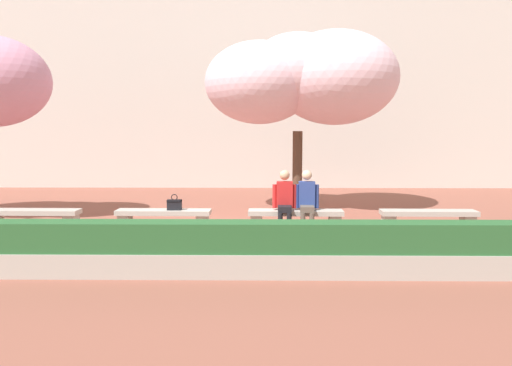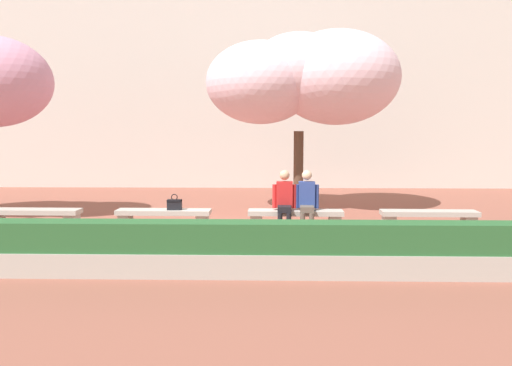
{
  "view_description": "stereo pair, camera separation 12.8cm",
  "coord_description": "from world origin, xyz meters",
  "views": [
    {
      "loc": [
        0.69,
        -10.37,
        2.14
      ],
      "look_at": [
        0.56,
        0.2,
        1.0
      ],
      "focal_mm": 35.0,
      "sensor_mm": 36.0,
      "label": 1
    },
    {
      "loc": [
        0.82,
        -10.37,
        2.14
      ],
      "look_at": [
        0.56,
        0.2,
        1.0
      ],
      "focal_mm": 35.0,
      "sensor_mm": 36.0,
      "label": 2
    }
  ],
  "objects": [
    {
      "name": "building_facade",
      "position": [
        0.0,
        9.78,
        4.33
      ],
      "size": [
        28.0,
        4.0,
        8.67
      ],
      "primitive_type": "cube",
      "color": "beige",
      "rests_on": "ground"
    },
    {
      "name": "stone_bench_west_end",
      "position": [
        -4.18,
        0.0,
        0.31
      ],
      "size": [
        2.0,
        0.45,
        0.45
      ],
      "color": "#ADA89E",
      "rests_on": "ground"
    },
    {
      "name": "planter_hedge_foreground",
      "position": [
        0.0,
        -3.22,
        0.39
      ],
      "size": [
        12.98,
        0.5,
        0.8
      ],
      "color": "#ADA89E",
      "rests_on": "ground"
    },
    {
      "name": "person_seated_left",
      "position": [
        1.16,
        -0.05,
        0.7
      ],
      "size": [
        0.51,
        0.69,
        1.29
      ],
      "color": "black",
      "rests_on": "ground"
    },
    {
      "name": "stone_bench_near_west",
      "position": [
        -1.39,
        0.0,
        0.31
      ],
      "size": [
        2.0,
        0.45,
        0.45
      ],
      "color": "#ADA89E",
      "rests_on": "ground"
    },
    {
      "name": "cherry_tree_main",
      "position": [
        1.74,
        2.53,
        3.43
      ],
      "size": [
        4.92,
        3.5,
        4.64
      ],
      "color": "#513828",
      "rests_on": "ground"
    },
    {
      "name": "ground_plane",
      "position": [
        0.0,
        0.0,
        0.0
      ],
      "size": [
        100.0,
        100.0,
        0.0
      ],
      "primitive_type": "plane",
      "color": "#8E5142"
    },
    {
      "name": "person_seated_right",
      "position": [
        1.62,
        -0.05,
        0.7
      ],
      "size": [
        0.51,
        0.69,
        1.29
      ],
      "color": "black",
      "rests_on": "ground"
    },
    {
      "name": "stone_bench_near_east",
      "position": [
        4.18,
        0.0,
        0.31
      ],
      "size": [
        2.0,
        0.45,
        0.45
      ],
      "color": "#ADA89E",
      "rests_on": "ground"
    },
    {
      "name": "handbag",
      "position": [
        -1.16,
        -0.03,
        0.58
      ],
      "size": [
        0.3,
        0.15,
        0.34
      ],
      "color": "black",
      "rests_on": "stone_bench_near_west"
    },
    {
      "name": "stone_bench_center",
      "position": [
        1.39,
        0.0,
        0.31
      ],
      "size": [
        2.0,
        0.45,
        0.45
      ],
      "color": "#ADA89E",
      "rests_on": "ground"
    }
  ]
}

